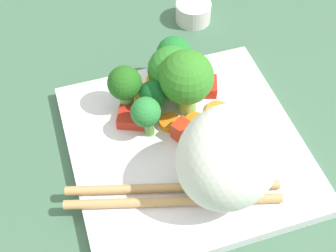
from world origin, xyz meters
TOP-DOWN VIEW (x-y plane):
  - ground_plane at (0.00, 0.00)cm, footprint 110.00×110.00cm
  - square_plate at (0.00, 0.00)cm, footprint 23.68×23.68cm
  - rice_mound at (-1.67, 5.78)cm, footprint 13.41×13.28cm
  - broccoli_floret_0 at (3.36, -2.51)cm, footprint 3.05×3.05cm
  - broccoli_floret_1 at (-0.82, -6.81)cm, footprint 5.18×5.18cm
  - broccoli_floret_2 at (4.35, -6.69)cm, footprint 3.61×3.61cm
  - broccoli_floret_3 at (1.81, -4.97)cm, footprint 2.99×2.99cm
  - broccoli_floret_4 at (-1.52, -4.34)cm, footprint 5.60×5.60cm
  - broccoli_floret_5 at (-2.09, -9.64)cm, footprint 3.99×3.99cm
  - carrot_slice_0 at (1.70, -7.31)cm, footprint 3.58×3.58cm
  - carrot_slice_1 at (0.26, -8.94)cm, footprint 3.66×3.66cm
  - carrot_slice_2 at (-2.87, -7.35)cm, footprint 3.79×3.79cm
  - carrot_slice_3 at (-4.68, -2.81)cm, footprint 3.26×3.26cm
  - carrot_slice_4 at (0.79, -2.77)cm, footprint 3.05×3.05cm
  - carrot_slice_5 at (-1.87, -1.95)cm, footprint 3.52×3.52cm
  - pepper_chunk_0 at (4.40, -4.50)cm, footprint 3.66×3.47cm
  - pepper_chunk_1 at (0.45, -0.71)cm, footprint 2.52×2.65cm
  - pepper_chunk_2 at (-4.65, -6.11)cm, footprint 3.06×3.23cm
  - chopstick_pair at (3.31, 5.53)cm, footprint 19.96×8.04cm
  - sauce_cup at (-8.30, -19.73)cm, footprint 4.63×4.63cm

SIDE VIEW (x-z plane):
  - ground_plane at x=0.00cm, z-range -2.00..0.00cm
  - square_plate at x=0.00cm, z-range 0.00..1.40cm
  - sauce_cup at x=-8.30cm, z-range 0.00..2.64cm
  - carrot_slice_3 at x=-4.68cm, z-range 1.40..1.82cm
  - carrot_slice_5 at x=-1.87cm, z-range 1.40..1.84cm
  - carrot_slice_1 at x=0.26cm, z-range 1.40..1.89cm
  - carrot_slice_0 at x=1.70cm, z-range 1.40..2.06cm
  - carrot_slice_4 at x=0.79cm, z-range 1.40..2.15cm
  - carrot_slice_2 at x=-2.87cm, z-range 1.40..2.16cm
  - chopstick_pair at x=3.31cm, z-range 1.40..2.28cm
  - pepper_chunk_0 at x=4.40cm, z-range 1.40..2.60cm
  - pepper_chunk_2 at x=-4.65cm, z-range 1.40..2.75cm
  - pepper_chunk_1 at x=0.45cm, z-range 1.40..3.44cm
  - broccoli_floret_3 at x=1.81cm, z-range 1.93..6.31cm
  - broccoli_floret_5 at x=-2.09cm, z-range 1.76..7.04cm
  - broccoli_floret_0 at x=3.36cm, z-range 2.14..7.05cm
  - broccoli_floret_2 at x=4.35cm, z-range 2.02..7.58cm
  - broccoli_floret_1 at x=-0.82cm, z-range 1.80..8.21cm
  - rice_mound at x=-1.67cm, z-range 1.40..10.60cm
  - broccoli_floret_4 at x=-1.52cm, z-range 2.19..9.90cm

